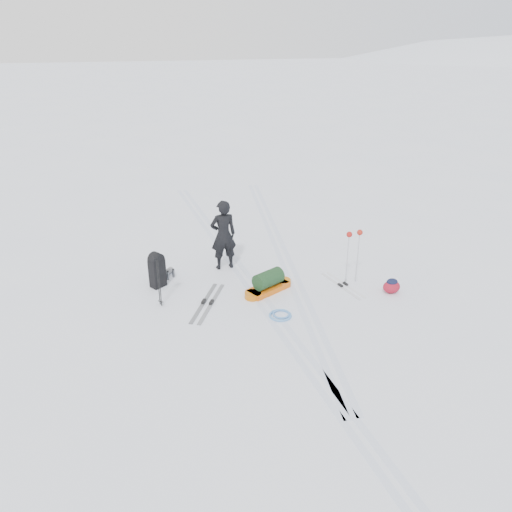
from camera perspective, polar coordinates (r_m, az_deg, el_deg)
The scene contains 14 objects.
ground at distance 12.70m, azimuth -0.24°, elevation -3.83°, with size 200.00×200.00×0.00m, color white.
snow_hill_backdrop at distance 137.57m, azimuth 16.34°, elevation -9.64°, with size 359.50×192.00×162.45m.
ski_tracks at distance 13.59m, azimuth 1.29°, elevation -1.80°, with size 3.38×17.97×0.01m.
skier at distance 13.45m, azimuth -3.76°, elevation 2.40°, with size 0.71×0.47×1.95m, color black.
pulk_sled at distance 12.52m, azimuth 1.42°, elevation -3.16°, with size 1.48×1.03×0.56m.
expedition_rucksack at distance 12.96m, azimuth -11.11°, elevation -1.55°, with size 0.70×1.01×0.94m.
ski_poles_black at distance 11.69m, azimuth -11.22°, elevation -0.71°, with size 0.17×0.20×1.39m.
ski_poles_silver at distance 12.75m, azimuth 11.15°, elevation 1.86°, with size 0.46×0.20×1.45m.
touring_skis_grey at distance 12.13m, azimuth -5.55°, elevation -5.34°, with size 1.16×1.87×0.07m.
touring_skis_white at distance 13.06m, azimuth 9.89°, elevation -3.31°, with size 0.58×1.64×0.06m.
rope_coil at distance 11.57m, azimuth 2.83°, elevation -6.73°, with size 0.69×0.69×0.06m.
small_daypack at distance 12.91m, azimuth 15.24°, elevation -3.33°, with size 0.47×0.36×0.38m.
thermos_pair at distance 13.38m, azimuth -9.73°, elevation -2.06°, with size 0.23×0.19×0.26m.
stuff_sack at distance 12.66m, azimuth 0.56°, elevation -3.28°, with size 0.43×0.34×0.25m.
Camera 1 is at (-2.91, -10.78, 6.04)m, focal length 35.00 mm.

